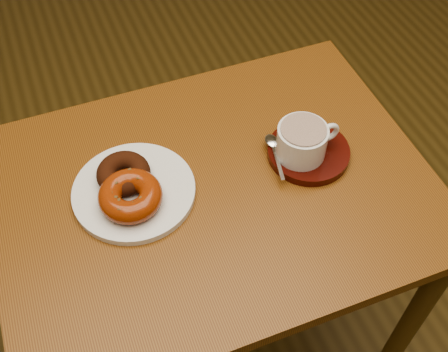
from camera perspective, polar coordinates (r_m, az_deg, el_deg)
name	(u,v)px	position (r m, az deg, el deg)	size (l,w,h in m)	color
cafe_table	(214,222)	(1.08, -0.99, -4.74)	(0.77, 0.58, 0.72)	brown
donut_plate	(134,191)	(0.99, -9.13, -1.55)	(0.21, 0.21, 0.01)	silver
donut_cinnamon	(124,173)	(0.98, -10.17, 0.26)	(0.09, 0.09, 0.03)	#36170A
donut_caramel	(130,196)	(0.95, -9.50, -2.01)	(0.14, 0.14, 0.04)	maroon
saucer	(308,152)	(1.04, 8.56, 2.42)	(0.15, 0.15, 0.02)	#370C07
coffee_cup	(303,141)	(1.00, 7.99, 3.57)	(0.12, 0.09, 0.06)	silver
teaspoon	(273,145)	(1.03, 4.99, 3.17)	(0.04, 0.11, 0.01)	silver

